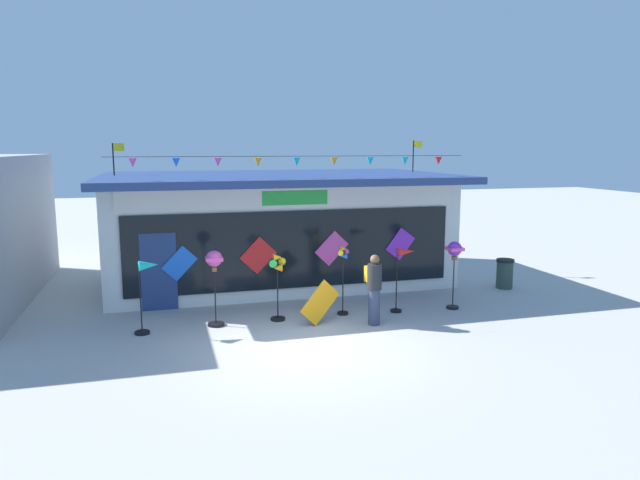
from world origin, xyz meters
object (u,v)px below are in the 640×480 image
wind_spinner_left (214,267)px  display_kite_on_ground (320,303)px  wind_spinner_far_left (147,282)px  person_near_camera (374,288)px  kite_shop_building (275,226)px  wind_spinner_far_right (454,255)px  wind_spinner_center_right (343,271)px  wind_spinner_right (404,262)px  trash_bin (505,273)px  wind_spinner_center_left (278,275)px

wind_spinner_left → display_kite_on_ground: (2.38, -0.55, -0.88)m
wind_spinner_far_left → person_near_camera: (5.10, -0.75, -0.31)m
kite_shop_building → wind_spinner_far_right: bearing=-51.3°
wind_spinner_center_right → wind_spinner_far_right: size_ratio=0.99×
kite_shop_building → display_kite_on_ground: kite_shop_building is taller
wind_spinner_center_right → wind_spinner_far_right: 2.94m
wind_spinner_right → display_kite_on_ground: size_ratio=1.71×
wind_spinner_far_left → wind_spinner_right: wind_spinner_far_left is taller
wind_spinner_far_right → trash_bin: 3.14m
kite_shop_building → wind_spinner_far_left: size_ratio=6.16×
wind_spinner_center_left → wind_spinner_right: bearing=-1.8°
wind_spinner_far_left → wind_spinner_center_left: 3.00m
trash_bin → kite_shop_building: bearing=153.6°
wind_spinner_left → wind_spinner_center_right: size_ratio=1.02×
kite_shop_building → wind_spinner_right: (2.39, -4.57, -0.41)m
wind_spinner_far_left → wind_spinner_right: 6.21m
kite_shop_building → wind_spinner_far_right: 5.99m
trash_bin → person_near_camera: bearing=-155.7°
wind_spinner_left → display_kite_on_ground: bearing=-12.9°
wind_spinner_center_left → wind_spinner_far_right: bearing=-2.6°
wind_spinner_center_right → person_near_camera: (0.45, -0.95, -0.22)m
wind_spinner_left → wind_spinner_right: bearing=-1.3°
wind_spinner_right → person_near_camera: bearing=-143.7°
display_kite_on_ground → kite_shop_building: bearing=90.7°
wind_spinner_right → person_near_camera: size_ratio=0.99×
wind_spinner_far_right → wind_spinner_left: bearing=178.0°
wind_spinner_center_right → wind_spinner_right: (1.56, -0.14, 0.17)m
kite_shop_building → wind_spinner_left: 5.04m
wind_spinner_far_left → display_kite_on_ground: bearing=-5.5°
wind_spinner_left → trash_bin: 8.77m
wind_spinner_center_left → display_kite_on_ground: size_ratio=1.69×
wind_spinner_center_right → trash_bin: 5.66m
wind_spinner_right → display_kite_on_ground: 2.48m
wind_spinner_right → person_near_camera: (-1.11, -0.82, -0.39)m
person_near_camera → display_kite_on_ground: size_ratio=1.73×
wind_spinner_far_right → wind_spinner_center_left: bearing=177.4°
wind_spinner_far_right → display_kite_on_ground: size_ratio=1.81×
wind_spinner_far_left → wind_spinner_right: (6.21, 0.07, 0.08)m
wind_spinner_left → person_near_camera: size_ratio=1.07×
wind_spinner_far_right → person_near_camera: bearing=-163.9°
wind_spinner_far_right → display_kite_on_ground: wind_spinner_far_right is taller
wind_spinner_far_right → wind_spinner_right: bearing=175.7°
kite_shop_building → wind_spinner_right: bearing=-62.4°
trash_bin → display_kite_on_ground: (-6.23, -1.89, 0.08)m
wind_spinner_center_left → person_near_camera: 2.31m
wind_spinner_left → wind_spinner_center_left: bearing=-0.1°
wind_spinner_center_right → person_near_camera: bearing=-64.8°
display_kite_on_ground → wind_spinner_center_right: bearing=37.1°
kite_shop_building → person_near_camera: bearing=-76.7°
wind_spinner_center_left → trash_bin: wind_spinner_center_left is taller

